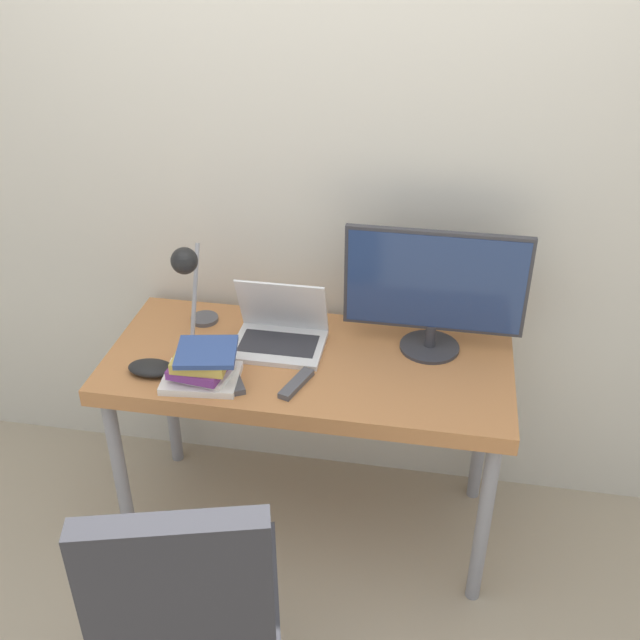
# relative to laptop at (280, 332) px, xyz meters

# --- Properties ---
(ground_plane) EXTENTS (12.00, 12.00, 0.00)m
(ground_plane) POSITION_rel_laptop_xyz_m (0.12, -0.39, -0.82)
(ground_plane) COLOR tan
(wall_back) EXTENTS (8.00, 0.05, 2.60)m
(wall_back) POSITION_rel_laptop_xyz_m (0.12, 0.31, 0.48)
(wall_back) COLOR beige
(wall_back) RESTS_ON ground_plane
(desk) EXTENTS (1.40, 0.63, 0.77)m
(desk) POSITION_rel_laptop_xyz_m (0.12, -0.07, -0.13)
(desk) COLOR #B77542
(desk) RESTS_ON ground_plane
(laptop) EXTENTS (0.32, 0.24, 0.24)m
(laptop) POSITION_rel_laptop_xyz_m (0.00, 0.00, 0.00)
(laptop) COLOR silver
(laptop) RESTS_ON desk
(monitor) EXTENTS (0.61, 0.21, 0.45)m
(monitor) POSITION_rel_laptop_xyz_m (0.52, 0.07, 0.19)
(monitor) COLOR #333338
(monitor) RESTS_ON desk
(desk_lamp) EXTENTS (0.10, 0.24, 0.37)m
(desk_lamp) POSITION_rel_laptop_xyz_m (-0.31, -0.01, 0.21)
(desk_lamp) COLOR #4C4C51
(desk_lamp) RESTS_ON desk
(office_chair) EXTENTS (0.63, 0.63, 1.04)m
(office_chair) POSITION_rel_laptop_xyz_m (-0.02, -1.00, -0.24)
(office_chair) COLOR black
(office_chair) RESTS_ON ground_plane
(book_stack) EXTENTS (0.27, 0.21, 0.12)m
(book_stack) POSITION_rel_laptop_xyz_m (-0.20, -0.26, 0.01)
(book_stack) COLOR silver
(book_stack) RESTS_ON desk
(tv_remote) EXTENTS (0.10, 0.13, 0.02)m
(tv_remote) POSITION_rel_laptop_xyz_m (-0.09, -0.26, -0.04)
(tv_remote) COLOR #4C4C51
(tv_remote) RESTS_ON desk
(media_remote) EXTENTS (0.09, 0.17, 0.02)m
(media_remote) POSITION_rel_laptop_xyz_m (0.11, -0.24, -0.04)
(media_remote) COLOR #4C4C51
(media_remote) RESTS_ON desk
(game_controller) EXTENTS (0.16, 0.10, 0.04)m
(game_controller) POSITION_rel_laptop_xyz_m (-0.39, -0.25, -0.03)
(game_controller) COLOR black
(game_controller) RESTS_ON desk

